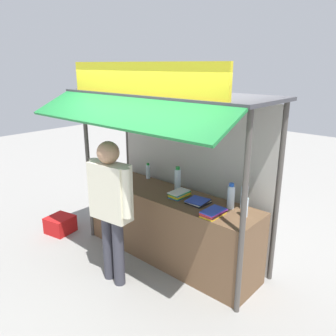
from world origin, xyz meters
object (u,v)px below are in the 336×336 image
Objects in this scene: magazine_stack_front_right at (213,213)px; plastic_crate at (60,224)px; banana_bunch_inner_right at (87,115)px; water_bottle_center at (148,171)px; banana_bunch_inner_left at (169,130)px; water_bottle_back_left at (245,207)px; magazine_stack_left at (179,194)px; water_bottle_mid_left at (178,179)px; vendor_person at (111,201)px; water_bottle_right at (244,197)px; magazine_stack_back_right at (198,201)px; water_bottle_far_left at (231,197)px; magazine_stack_rear_center at (103,176)px.

plastic_crate is (-2.58, -0.45, -0.84)m from magazine_stack_front_right.
magazine_stack_front_right is 2.15m from banana_bunch_inner_right.
water_bottle_center is 1.50m from banana_bunch_inner_left.
water_bottle_back_left is 0.68× the size of plastic_crate.
water_bottle_center is 0.77× the size of magazine_stack_left.
magazine_stack_left is 0.66m from magazine_stack_front_right.
water_bottle_mid_left is at bearing 134.87° from magazine_stack_left.
banana_bunch_inner_right is at bearing 15.35° from plastic_crate.
vendor_person is 1.89m from plastic_crate.
water_bottle_right is 0.98× the size of magazine_stack_front_right.
water_bottle_mid_left is 0.30m from magazine_stack_left.
magazine_stack_back_right is (0.30, 0.00, -0.02)m from magazine_stack_left.
water_bottle_mid_left is 0.88m from water_bottle_far_left.
banana_bunch_inner_left reaches higher than water_bottle_far_left.
magazine_stack_left is at bearing -45.13° from water_bottle_mid_left.
magazine_stack_rear_center is 1.00× the size of banana_bunch_inner_right.
magazine_stack_rear_center is at bearing -169.18° from water_bottle_right.
vendor_person is 4.74× the size of plastic_crate.
water_bottle_right is 0.17× the size of vendor_person.
magazine_stack_back_right is (-0.50, -0.23, -0.12)m from water_bottle_right.
vendor_person is at bearing -110.32° from magazine_stack_left.
vendor_person is at bearing -140.69° from banana_bunch_inner_left.
water_bottle_right is 1.22× the size of water_bottle_back_left.
banana_bunch_inner_right is at bearing -179.89° from banana_bunch_inner_left.
water_bottle_far_left is at bearing 37.45° from vendor_person.
magazine_stack_left is (-0.68, -0.13, -0.11)m from water_bottle_far_left.
magazine_stack_front_right reaches higher than plastic_crate.
banana_bunch_inner_right is at bearing 148.72° from vendor_person.
magazine_stack_left is (0.20, -0.20, -0.11)m from water_bottle_mid_left.
magazine_stack_rear_center reaches higher than magazine_stack_front_right.
banana_bunch_inner_right reaches higher than vendor_person.
banana_bunch_inner_right is 1.35m from vendor_person.
water_bottle_mid_left is at bearing 25.17° from plastic_crate.
banana_bunch_inner_left is at bearing 31.93° from vendor_person.
plastic_crate is (-1.12, -0.88, -0.92)m from water_bottle_center.
banana_bunch_inner_left is at bearing -131.96° from water_bottle_right.
banana_bunch_inner_left is 1.03× the size of banana_bunch_inner_right.
magazine_stack_left is 1.03m from banana_bunch_inner_left.
magazine_stack_front_right is at bearing 31.30° from banana_bunch_inner_left.
magazine_stack_back_right is at bearing 77.23° from banana_bunch_inner_left.
water_bottle_mid_left is 1.10m from banana_bunch_inner_left.
water_bottle_far_left reaches higher than magazine_stack_back_right.
plastic_crate is (-1.74, -0.82, -0.96)m from water_bottle_mid_left.
vendor_person is at bearing -8.33° from plastic_crate.
magazine_stack_rear_center is (-2.13, -0.41, -0.11)m from water_bottle_right.
banana_bunch_inner_right reaches higher than water_bottle_far_left.
magazine_stack_front_right is at bearing 0.33° from magazine_stack_rear_center.
magazine_stack_left is at bearing -169.00° from water_bottle_far_left.
magazine_stack_left is 1.34m from magazine_stack_rear_center.
magazine_stack_front_right is 1.06m from banana_bunch_inner_left.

